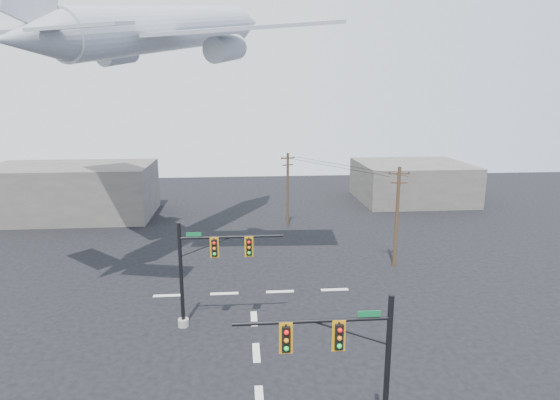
{
  "coord_description": "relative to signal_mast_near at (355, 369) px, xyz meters",
  "views": [
    {
      "loc": [
        -0.68,
        -19.29,
        14.01
      ],
      "look_at": [
        1.4,
        5.0,
        8.41
      ],
      "focal_mm": 30.0,
      "sensor_mm": 36.0,
      "label": 1
    }
  ],
  "objects": [
    {
      "name": "signal_mast_near",
      "position": [
        0.0,
        0.0,
        0.0
      ],
      "size": [
        6.35,
        0.72,
        6.56
      ],
      "color": "gray",
      "rests_on": "ground"
    },
    {
      "name": "airliner",
      "position": [
        -9.8,
        24.3,
        15.44
      ],
      "size": [
        26.35,
        28.75,
        8.25
      ],
      "rotation": [
        0.0,
        -0.16,
        1.06
      ],
      "color": "#ADB1B9"
    },
    {
      "name": "utility_pole_b",
      "position": [
        0.65,
        32.22,
        0.62
      ],
      "size": [
        1.53,
        0.69,
        7.91
      ],
      "rotation": [
        0.0,
        0.0,
        0.38
      ],
      "color": "#4C3620",
      "rests_on": "ground"
    },
    {
      "name": "lane_markings",
      "position": [
        -3.61,
        8.71,
        -3.51
      ],
      "size": [
        14.0,
        21.2,
        0.01
      ],
      "color": "silver",
      "rests_on": "ground"
    },
    {
      "name": "power_lines",
      "position": [
        4.45,
        25.95,
        4.0
      ],
      "size": [
        9.08,
        12.55,
        0.03
      ],
      "color": "black"
    },
    {
      "name": "building_left",
      "position": [
        -23.61,
        38.38,
        -0.52
      ],
      "size": [
        18.0,
        10.0,
        6.0
      ],
      "primitive_type": "cube",
      "color": "#66615A",
      "rests_on": "ground"
    },
    {
      "name": "building_right",
      "position": [
        18.39,
        43.38,
        -1.02
      ],
      "size": [
        14.0,
        12.0,
        5.0
      ],
      "primitive_type": "cube",
      "color": "#66615A",
      "rests_on": "ground"
    },
    {
      "name": "utility_pole_a",
      "position": [
        8.25,
        19.68,
        0.83
      ],
      "size": [
        1.66,
        0.37,
        8.32
      ],
      "rotation": [
        0.0,
        0.0,
        -0.15
      ],
      "color": "#4C3620",
      "rests_on": "ground"
    },
    {
      "name": "signal_mast_far",
      "position": [
        -6.63,
        10.74,
        0.03
      ],
      "size": [
        6.46,
        0.73,
        6.6
      ],
      "color": "gray",
      "rests_on": "ground"
    },
    {
      "name": "ground",
      "position": [
        -3.61,
        3.38,
        -3.52
      ],
      "size": [
        120.0,
        120.0,
        0.0
      ],
      "primitive_type": "plane",
      "color": "black",
      "rests_on": "ground"
    }
  ]
}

